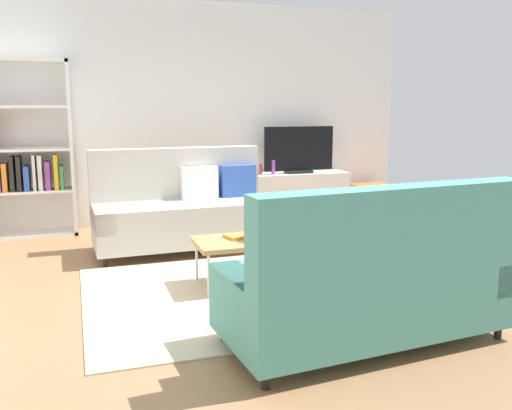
% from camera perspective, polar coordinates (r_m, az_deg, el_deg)
% --- Properties ---
extents(ground_plane, '(7.68, 7.68, 0.00)m').
position_cam_1_polar(ground_plane, '(5.05, -1.91, -7.88)').
color(ground_plane, '#936B47').
extents(wall_far, '(6.40, 0.12, 2.90)m').
position_cam_1_polar(wall_far, '(7.52, -8.07, 9.28)').
color(wall_far, white).
rests_on(wall_far, ground_plane).
extents(area_rug, '(2.90, 2.20, 0.01)m').
position_cam_1_polar(area_rug, '(4.78, 0.36, -8.86)').
color(area_rug, beige).
rests_on(area_rug, ground_plane).
extents(couch_beige, '(1.93, 0.90, 1.10)m').
position_cam_1_polar(couch_beige, '(6.10, -7.49, -0.42)').
color(couch_beige, '#B2ADA3').
rests_on(couch_beige, ground_plane).
extents(couch_green, '(1.96, 1.00, 1.10)m').
position_cam_1_polar(couch_green, '(3.71, 11.55, -7.69)').
color(couch_green, teal).
rests_on(couch_green, ground_plane).
extents(coffee_table, '(1.10, 0.56, 0.42)m').
position_cam_1_polar(coffee_table, '(4.86, 0.17, -3.75)').
color(coffee_table, '#B7844C').
rests_on(coffee_table, ground_plane).
extents(tv_console, '(1.40, 0.44, 0.64)m').
position_cam_1_polar(tv_console, '(7.75, 4.32, 0.99)').
color(tv_console, silver).
rests_on(tv_console, ground_plane).
extents(tv, '(1.00, 0.20, 0.64)m').
position_cam_1_polar(tv, '(7.66, 4.44, 5.63)').
color(tv, black).
rests_on(tv, tv_console).
extents(bookshelf, '(1.10, 0.36, 2.10)m').
position_cam_1_polar(bookshelf, '(7.13, -22.95, 4.63)').
color(bookshelf, white).
rests_on(bookshelf, ground_plane).
extents(storage_trunk, '(0.52, 0.40, 0.44)m').
position_cam_1_polar(storage_trunk, '(8.16, 11.73, 0.56)').
color(storage_trunk, orange).
rests_on(storage_trunk, ground_plane).
extents(potted_plant, '(0.21, 0.21, 0.30)m').
position_cam_1_polar(potted_plant, '(4.76, 0.75, -1.69)').
color(potted_plant, brown).
rests_on(potted_plant, coffee_table).
extents(table_book_0, '(0.28, 0.24, 0.03)m').
position_cam_1_polar(table_book_0, '(4.88, -1.71, -3.21)').
color(table_book_0, orange).
rests_on(table_book_0, coffee_table).
extents(vase_0, '(0.14, 0.14, 0.14)m').
position_cam_1_polar(vase_0, '(7.54, 0.13, 3.76)').
color(vase_0, '#B24C4C').
rests_on(vase_0, tv_console).
extents(bottle_0, '(0.05, 0.05, 0.19)m').
position_cam_1_polar(bottle_0, '(7.52, 1.79, 3.93)').
color(bottle_0, purple).
rests_on(bottle_0, tv_console).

